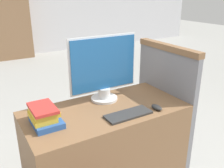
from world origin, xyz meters
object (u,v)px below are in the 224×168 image
(keyboard, at_px, (128,114))
(book_stack, at_px, (44,116))
(mouse, at_px, (157,107))
(monitor, at_px, (104,69))

(keyboard, bearing_deg, book_stack, 161.64)
(keyboard, height_order, mouse, mouse)
(keyboard, relative_size, mouse, 3.34)
(monitor, relative_size, keyboard, 1.67)
(monitor, height_order, keyboard, monitor)
(mouse, height_order, book_stack, book_stack)
(keyboard, relative_size, book_stack, 1.37)
(monitor, xyz_separation_m, mouse, (0.25, -0.37, -0.25))
(mouse, bearing_deg, monitor, 124.77)
(mouse, bearing_deg, book_stack, 165.01)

